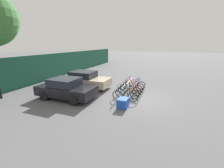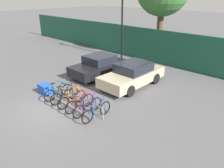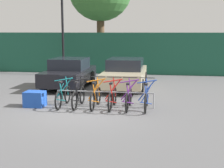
{
  "view_description": "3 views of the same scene",
  "coord_description": "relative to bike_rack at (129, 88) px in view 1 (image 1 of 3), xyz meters",
  "views": [
    {
      "loc": [
        -9.55,
        -1.95,
        3.62
      ],
      "look_at": [
        0.54,
        1.91,
        0.68
      ],
      "focal_mm": 24.0,
      "sensor_mm": 36.0,
      "label": 1
    },
    {
      "loc": [
        8.44,
        -5.09,
        5.24
      ],
      "look_at": [
        1.14,
        2.62,
        0.73
      ],
      "focal_mm": 35.0,
      "sensor_mm": 36.0,
      "label": 2
    },
    {
      "loc": [
        2.68,
        -9.96,
        2.65
      ],
      "look_at": [
        0.78,
        1.87,
        0.63
      ],
      "focal_mm": 50.0,
      "sensor_mm": 36.0,
      "label": 3
    }
  ],
  "objects": [
    {
      "name": "hoarding_wall",
      "position": [
        -0.7,
        8.82,
        0.81
      ],
      "size": [
        36.0,
        0.16,
        2.59
      ],
      "primitive_type": "cube",
      "color": "#19513D",
      "rests_on": "ground"
    },
    {
      "name": "bicycle_red",
      "position": [
        0.3,
        -0.15,
        -0.11
      ],
      "size": [
        0.68,
        1.71,
        1.05
      ],
      "rotation": [
        0.0,
        0.0,
        -0.07
      ],
      "color": "black",
      "rests_on": "ground"
    },
    {
      "name": "car_black",
      "position": [
        -2.4,
        3.68,
        0.21
      ],
      "size": [
        1.91,
        3.93,
        1.4
      ],
      "color": "black",
      "rests_on": "ground"
    },
    {
      "name": "bicycle_teal",
      "position": [
        -1.48,
        -0.15,
        -0.11
      ],
      "size": [
        0.68,
        1.71,
        1.05
      ],
      "rotation": [
        0.0,
        0.0,
        0.05
      ],
      "color": "black",
      "rests_on": "ground"
    },
    {
      "name": "bicycle_purple",
      "position": [
        0.87,
        -0.15,
        -0.11
      ],
      "size": [
        0.68,
        1.71,
        1.05
      ],
      "rotation": [
        0.0,
        0.0,
        0.05
      ],
      "color": "black",
      "rests_on": "ground"
    },
    {
      "name": "ground_plane",
      "position": [
        -0.7,
        -0.68,
        -0.48
      ],
      "size": [
        120.0,
        120.0,
        0.0
      ],
      "primitive_type": "plane",
      "color": "#59595B"
    },
    {
      "name": "bicycle_orange",
      "position": [
        -0.3,
        -0.15,
        -0.11
      ],
      "size": [
        0.68,
        1.71,
        1.05
      ],
      "rotation": [
        0.0,
        0.0,
        -0.07
      ],
      "color": "black",
      "rests_on": "ground"
    },
    {
      "name": "car_beige",
      "position": [
        0.27,
        3.9,
        0.21
      ],
      "size": [
        1.91,
        4.29,
        1.4
      ],
      "color": "#C1B28E",
      "rests_on": "ground"
    },
    {
      "name": "bike_rack",
      "position": [
        0.0,
        0.0,
        0.0
      ],
      "size": [
        3.51,
        0.04,
        0.57
      ],
      "color": "gray",
      "rests_on": "ground"
    },
    {
      "name": "bicycle_blue",
      "position": [
        1.48,
        -0.15,
        -0.11
      ],
      "size": [
        0.68,
        1.71,
        1.05
      ],
      "rotation": [
        0.0,
        0.0,
        -0.02
      ],
      "color": "black",
      "rests_on": "ground"
    },
    {
      "name": "bicycle_black",
      "position": [
        -0.91,
        -0.15,
        -0.11
      ],
      "size": [
        0.68,
        1.71,
        1.05
      ],
      "rotation": [
        0.0,
        0.0,
        0.04
      ],
      "color": "black",
      "rests_on": "ground"
    },
    {
      "name": "cargo_crate",
      "position": [
        -2.48,
        -0.32,
        -0.21
      ],
      "size": [
        0.7,
        0.56,
        0.55
      ],
      "primitive_type": "cube",
      "color": "blue",
      "rests_on": "ground"
    }
  ]
}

